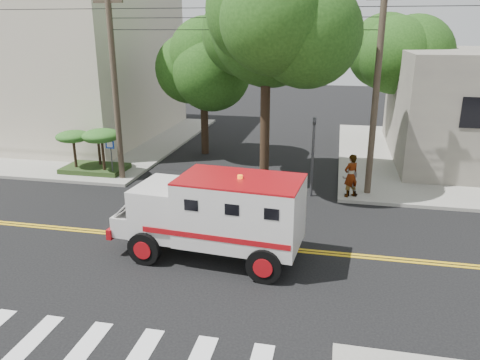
# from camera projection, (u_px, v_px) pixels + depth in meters

# --- Properties ---
(ground) EXTENTS (100.00, 100.00, 0.00)m
(ground) POSITION_uv_depth(u_px,v_px,m) (194.00, 241.00, 16.77)
(ground) COLOR black
(ground) RESTS_ON ground
(sidewalk_nw) EXTENTS (17.00, 17.00, 0.15)m
(sidewalk_nw) POSITION_uv_depth(u_px,v_px,m) (63.00, 139.00, 31.95)
(sidewalk_nw) COLOR gray
(sidewalk_nw) RESTS_ON ground
(building_left) EXTENTS (16.00, 14.00, 10.00)m
(building_left) POSITION_uv_depth(u_px,v_px,m) (41.00, 60.00, 32.17)
(building_left) COLOR beige
(building_left) RESTS_ON sidewalk_nw
(utility_pole_left) EXTENTS (0.28, 0.28, 9.00)m
(utility_pole_left) POSITION_uv_depth(u_px,v_px,m) (115.00, 90.00, 22.06)
(utility_pole_left) COLOR #382D23
(utility_pole_left) RESTS_ON ground
(utility_pole_right) EXTENTS (0.28, 0.28, 9.00)m
(utility_pole_right) POSITION_uv_depth(u_px,v_px,m) (376.00, 96.00, 19.91)
(utility_pole_right) COLOR #382D23
(utility_pole_right) RESTS_ON ground
(tree_main) EXTENTS (6.08, 5.70, 9.85)m
(tree_main) POSITION_uv_depth(u_px,v_px,m) (276.00, 30.00, 19.94)
(tree_main) COLOR black
(tree_main) RESTS_ON ground
(tree_left) EXTENTS (4.48, 4.20, 7.70)m
(tree_left) POSITION_uv_depth(u_px,v_px,m) (207.00, 57.00, 26.49)
(tree_left) COLOR black
(tree_left) RESTS_ON ground
(tree_right) EXTENTS (4.80, 4.50, 8.20)m
(tree_right) POSITION_uv_depth(u_px,v_px,m) (412.00, 49.00, 27.83)
(tree_right) COLOR black
(tree_right) RESTS_ON ground
(traffic_signal) EXTENTS (0.15, 0.18, 3.60)m
(traffic_signal) POSITION_uv_depth(u_px,v_px,m) (313.00, 149.00, 20.55)
(traffic_signal) COLOR #3F3F42
(traffic_signal) RESTS_ON ground
(accessibility_sign) EXTENTS (0.45, 0.10, 2.02)m
(accessibility_sign) POSITION_uv_depth(u_px,v_px,m) (111.00, 152.00, 23.30)
(accessibility_sign) COLOR #3F3F42
(accessibility_sign) RESTS_ON ground
(palm_planter) EXTENTS (3.52, 2.63, 2.36)m
(palm_planter) POSITION_uv_depth(u_px,v_px,m) (92.00, 144.00, 23.88)
(palm_planter) COLOR #1E3314
(palm_planter) RESTS_ON sidewalk_nw
(armored_truck) EXTENTS (6.38, 2.96, 2.83)m
(armored_truck) POSITION_uv_depth(u_px,v_px,m) (216.00, 212.00, 15.09)
(armored_truck) COLOR silver
(armored_truck) RESTS_ON ground
(pedestrian_a) EXTENTS (0.84, 0.80, 1.93)m
(pedestrian_a) POSITION_uv_depth(u_px,v_px,m) (351.00, 176.00, 20.46)
(pedestrian_a) COLOR gray
(pedestrian_a) RESTS_ON sidewalk_ne
(pedestrian_b) EXTENTS (0.77, 0.62, 1.51)m
(pedestrian_b) POSITION_uv_depth(u_px,v_px,m) (350.00, 179.00, 20.69)
(pedestrian_b) COLOR gray
(pedestrian_b) RESTS_ON sidewalk_ne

